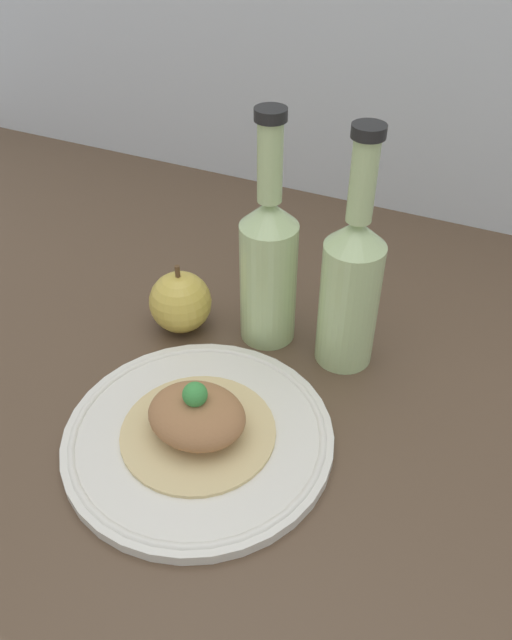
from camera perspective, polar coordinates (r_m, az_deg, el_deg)
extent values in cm
cube|color=brown|center=(68.05, -0.70, -10.92)|extent=(180.00, 110.00, 4.00)
cylinder|color=silver|center=(65.17, -5.26, -10.60)|extent=(27.62, 27.62, 1.22)
torus|color=silver|center=(64.84, -5.28, -10.35)|extent=(26.26, 26.26, 0.85)
cylinder|color=#D6BC7F|center=(64.56, -5.30, -10.13)|extent=(15.82, 15.82, 0.40)
ellipsoid|color=#9E6B42|center=(62.74, -5.43, -8.68)|extent=(10.01, 8.51, 4.46)
sphere|color=green|center=(60.59, -5.60, -6.79)|extent=(2.49, 2.49, 2.49)
cylinder|color=#B7D18E|center=(72.83, 1.12, 3.42)|extent=(6.67, 6.67, 15.39)
cone|color=#B7D18E|center=(67.89, 1.22, 9.74)|extent=(6.67, 6.67, 3.00)
cylinder|color=#B7D18E|center=(65.23, 1.29, 14.23)|extent=(2.67, 2.67, 8.71)
cylinder|color=black|center=(63.31, 1.36, 18.31)|extent=(3.34, 3.34, 1.20)
cylinder|color=#B7D18E|center=(70.27, 8.45, 1.43)|extent=(6.67, 6.67, 15.39)
cone|color=#B7D18E|center=(65.14, 9.20, 7.85)|extent=(6.67, 6.67, 3.00)
cylinder|color=#B7D18E|center=(62.36, 9.76, 12.45)|extent=(2.67, 2.67, 8.71)
cylinder|color=black|center=(60.35, 10.28, 16.65)|extent=(3.34, 3.34, 1.20)
sphere|color=gold|center=(76.77, -6.93, 1.64)|extent=(7.67, 7.67, 7.67)
cylinder|color=brown|center=(74.18, -7.19, 4.37)|extent=(0.61, 0.61, 1.73)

